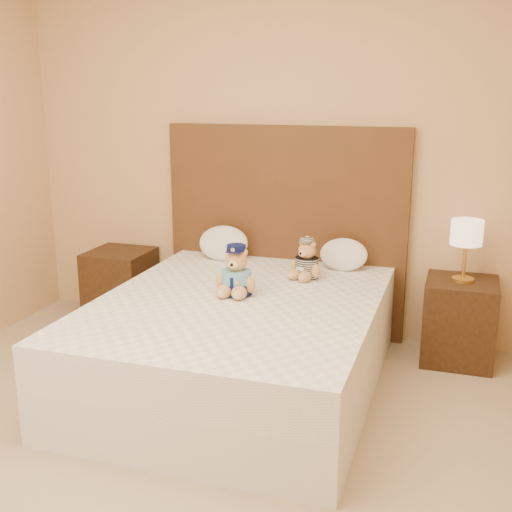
{
  "coord_description": "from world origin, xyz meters",
  "views": [
    {
      "loc": [
        1.21,
        -2.16,
        1.75
      ],
      "look_at": [
        0.03,
        1.45,
        0.75
      ],
      "focal_mm": 45.0,
      "sensor_mm": 36.0,
      "label": 1
    }
  ],
  "objects_px": {
    "bed": "(238,343)",
    "teddy_prisoner": "(307,259)",
    "pillow_right": "(344,253)",
    "nightstand_right": "(459,321)",
    "nightstand_left": "(121,285)",
    "lamp": "(467,236)",
    "pillow_left": "(223,241)",
    "teddy_police": "(236,270)"
  },
  "relations": [
    {
      "from": "lamp",
      "to": "teddy_police",
      "type": "bearing_deg",
      "value": -150.83
    },
    {
      "from": "nightstand_left",
      "to": "teddy_prisoner",
      "type": "bearing_deg",
      "value": -9.62
    },
    {
      "from": "nightstand_right",
      "to": "teddy_police",
      "type": "xyz_separation_m",
      "value": [
        -1.29,
        -0.72,
        0.43
      ]
    },
    {
      "from": "bed",
      "to": "pillow_left",
      "type": "relative_size",
      "value": 5.41
    },
    {
      "from": "nightstand_right",
      "to": "lamp",
      "type": "height_order",
      "value": "lamp"
    },
    {
      "from": "teddy_prisoner",
      "to": "nightstand_right",
      "type": "bearing_deg",
      "value": 38.14
    },
    {
      "from": "nightstand_left",
      "to": "pillow_right",
      "type": "bearing_deg",
      "value": 1.0
    },
    {
      "from": "lamp",
      "to": "teddy_police",
      "type": "relative_size",
      "value": 1.32
    },
    {
      "from": "teddy_police",
      "to": "bed",
      "type": "bearing_deg",
      "value": -63.99
    },
    {
      "from": "bed",
      "to": "lamp",
      "type": "relative_size",
      "value": 5.0
    },
    {
      "from": "pillow_right",
      "to": "nightstand_right",
      "type": "bearing_deg",
      "value": -2.2
    },
    {
      "from": "nightstand_right",
      "to": "teddy_police",
      "type": "height_order",
      "value": "teddy_police"
    },
    {
      "from": "teddy_prisoner",
      "to": "pillow_left",
      "type": "relative_size",
      "value": 0.7
    },
    {
      "from": "bed",
      "to": "lamp",
      "type": "height_order",
      "value": "lamp"
    },
    {
      "from": "pillow_right",
      "to": "bed",
      "type": "bearing_deg",
      "value": -119.39
    },
    {
      "from": "nightstand_right",
      "to": "pillow_right",
      "type": "xyz_separation_m",
      "value": [
        -0.78,
        0.03,
        0.39
      ]
    },
    {
      "from": "teddy_police",
      "to": "pillow_left",
      "type": "xyz_separation_m",
      "value": [
        -0.37,
        0.75,
        -0.02
      ]
    },
    {
      "from": "lamp",
      "to": "pillow_right",
      "type": "relative_size",
      "value": 1.23
    },
    {
      "from": "pillow_left",
      "to": "pillow_right",
      "type": "relative_size",
      "value": 1.14
    },
    {
      "from": "bed",
      "to": "lamp",
      "type": "xyz_separation_m",
      "value": [
        1.25,
        0.8,
        0.57
      ]
    },
    {
      "from": "nightstand_left",
      "to": "teddy_prisoner",
      "type": "distance_m",
      "value": 1.6
    },
    {
      "from": "lamp",
      "to": "pillow_right",
      "type": "height_order",
      "value": "lamp"
    },
    {
      "from": "lamp",
      "to": "nightstand_right",
      "type": "bearing_deg",
      "value": 0.0
    },
    {
      "from": "bed",
      "to": "teddy_prisoner",
      "type": "bearing_deg",
      "value": 62.58
    },
    {
      "from": "bed",
      "to": "teddy_prisoner",
      "type": "distance_m",
      "value": 0.73
    },
    {
      "from": "nightstand_left",
      "to": "pillow_left",
      "type": "bearing_deg",
      "value": 2.04
    },
    {
      "from": "teddy_prisoner",
      "to": "pillow_right",
      "type": "height_order",
      "value": "teddy_prisoner"
    },
    {
      "from": "lamp",
      "to": "pillow_left",
      "type": "xyz_separation_m",
      "value": [
        -1.66,
        0.03,
        -0.17
      ]
    },
    {
      "from": "pillow_right",
      "to": "pillow_left",
      "type": "bearing_deg",
      "value": 180.0
    },
    {
      "from": "nightstand_left",
      "to": "teddy_prisoner",
      "type": "relative_size",
      "value": 2.13
    },
    {
      "from": "bed",
      "to": "teddy_prisoner",
      "type": "relative_size",
      "value": 7.73
    },
    {
      "from": "nightstand_left",
      "to": "pillow_left",
      "type": "height_order",
      "value": "pillow_left"
    },
    {
      "from": "teddy_police",
      "to": "pillow_right",
      "type": "relative_size",
      "value": 0.93
    },
    {
      "from": "lamp",
      "to": "pillow_right",
      "type": "distance_m",
      "value": 0.8
    },
    {
      "from": "nightstand_right",
      "to": "teddy_prisoner",
      "type": "xyz_separation_m",
      "value": [
        -0.97,
        -0.26,
        0.4
      ]
    },
    {
      "from": "pillow_left",
      "to": "nightstand_left",
      "type": "bearing_deg",
      "value": -177.96
    },
    {
      "from": "nightstand_left",
      "to": "pillow_left",
      "type": "relative_size",
      "value": 1.49
    },
    {
      "from": "nightstand_left",
      "to": "teddy_police",
      "type": "xyz_separation_m",
      "value": [
        1.21,
        -0.72,
        0.43
      ]
    },
    {
      "from": "teddy_police",
      "to": "teddy_prisoner",
      "type": "distance_m",
      "value": 0.56
    },
    {
      "from": "nightstand_right",
      "to": "pillow_right",
      "type": "distance_m",
      "value": 0.87
    },
    {
      "from": "pillow_left",
      "to": "lamp",
      "type": "bearing_deg",
      "value": -1.04
    },
    {
      "from": "bed",
      "to": "nightstand_right",
      "type": "height_order",
      "value": "same"
    }
  ]
}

